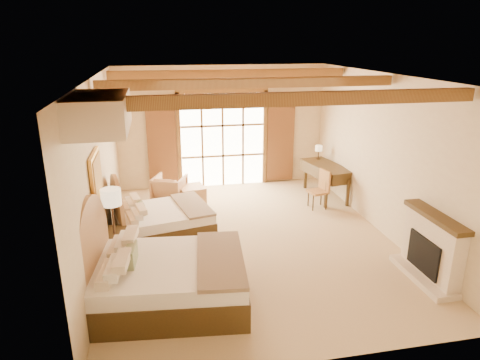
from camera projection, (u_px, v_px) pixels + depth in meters
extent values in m
plane|color=#CFB786|center=(250.00, 239.00, 8.58)|extent=(7.00, 7.00, 0.00)
plane|color=beige|center=(222.00, 127.00, 11.34)|extent=(5.50, 0.00, 5.50)
plane|color=beige|center=(99.00, 171.00, 7.57)|extent=(0.00, 7.00, 7.00)
plane|color=beige|center=(384.00, 155.00, 8.58)|extent=(0.00, 7.00, 7.00)
plane|color=#B16B37|center=(251.00, 76.00, 7.57)|extent=(7.00, 7.00, 0.00)
cube|color=white|center=(223.00, 140.00, 11.41)|extent=(2.20, 0.02, 2.50)
cube|color=brown|center=(162.00, 143.00, 11.09)|extent=(0.75, 0.06, 2.40)
cube|color=brown|center=(281.00, 138.00, 11.68)|extent=(0.75, 0.06, 2.40)
cube|color=beige|center=(432.00, 248.00, 7.03)|extent=(0.25, 1.30, 1.10)
cube|color=black|center=(427.00, 254.00, 7.04)|extent=(0.18, 0.80, 0.60)
cube|color=beige|center=(423.00, 276.00, 7.17)|extent=(0.45, 1.40, 0.10)
cube|color=#463115|center=(436.00, 217.00, 6.85)|extent=(0.30, 1.40, 0.08)
cube|color=gold|center=(96.00, 175.00, 6.83)|extent=(0.05, 0.95, 0.75)
cube|color=gold|center=(98.00, 175.00, 6.84)|extent=(0.02, 0.82, 0.62)
cube|color=beige|center=(99.00, 113.00, 5.35)|extent=(0.70, 1.40, 0.45)
cube|color=#463115|center=(170.00, 289.00, 6.48)|extent=(2.45, 1.95, 0.45)
cube|color=white|center=(169.00, 269.00, 6.37)|extent=(2.40, 1.91, 0.24)
cube|color=#836953|center=(220.00, 256.00, 6.47)|extent=(0.86, 1.82, 0.06)
cube|color=gray|center=(131.00, 257.00, 6.19)|extent=(0.18, 0.48, 0.27)
cube|color=#463115|center=(163.00, 227.00, 8.73)|extent=(2.10, 1.76, 0.36)
cube|color=white|center=(163.00, 214.00, 8.64)|extent=(2.06, 1.72, 0.20)
cube|color=#836953|center=(193.00, 207.00, 8.72)|extent=(0.85, 1.51, 0.04)
cube|color=gray|center=(140.00, 206.00, 8.49)|extent=(0.19, 0.39, 0.22)
cube|color=#463115|center=(118.00, 249.00, 7.48)|extent=(0.67, 0.67, 0.66)
cylinder|color=#382619|center=(119.00, 272.00, 7.34)|extent=(0.22, 0.22, 0.03)
cylinder|color=#382619|center=(115.00, 237.00, 7.13)|extent=(0.04, 0.04, 1.31)
cylinder|color=#FFEBB8|center=(111.00, 197.00, 6.91)|extent=(0.32, 0.32, 0.27)
imported|color=tan|center=(170.00, 189.00, 10.41)|extent=(0.96, 0.97, 0.68)
cube|color=#AE7C49|center=(192.00, 195.00, 10.43)|extent=(0.68, 0.68, 0.42)
cube|color=#463115|center=(327.00, 166.00, 10.67)|extent=(0.94, 1.64, 0.06)
cube|color=#463115|center=(326.00, 172.00, 10.71)|extent=(0.91, 1.60, 0.24)
cube|color=#AE773B|center=(318.00, 192.00, 10.06)|extent=(0.48, 0.48, 0.05)
cube|color=#AE773B|center=(325.00, 181.00, 10.01)|extent=(0.13, 0.40, 0.49)
cylinder|color=#382619|center=(318.00, 158.00, 11.20)|extent=(0.11, 0.11, 0.02)
cylinder|color=#382619|center=(318.00, 154.00, 11.16)|extent=(0.02, 0.02, 0.25)
cylinder|color=#FFEBB8|center=(319.00, 148.00, 11.11)|extent=(0.18, 0.18, 0.14)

